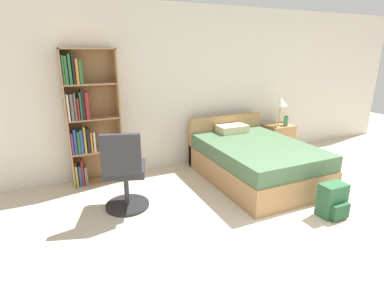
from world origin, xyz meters
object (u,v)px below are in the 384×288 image
Objects in this scene: office_chair at (125,174)px; backpack_green at (333,201)px; bookshelf at (86,118)px; table_lamp at (281,103)px; water_bottle at (286,121)px; nightstand at (277,140)px; bed at (254,160)px.

backpack_green is (2.21, -1.15, -0.29)m from office_chair.
table_lamp is at bearing -3.16° from bookshelf.
office_chair is 2.55× the size of backpack_green.
nightstand is at bearing 125.15° from water_bottle.
backpack_green is at bearing -41.25° from bookshelf.
bookshelf is 4.78× the size of backpack_green.
bed is (2.28, -0.87, -0.69)m from bookshelf.
nightstand is at bearing 16.03° from office_chair.
office_chair is (0.28, -1.03, -0.51)m from bookshelf.
office_chair is 3.18m from nightstand.
table_lamp is at bearing 15.57° from office_chair.
backpack_green is at bearing -81.21° from bed.
bed is 4.72× the size of backpack_green.
bed is at bearing -151.41° from water_bottle.
bed is 1.85× the size of office_chair.
bed is at bearing -146.23° from table_lamp.
office_chair is at bearing -74.79° from bookshelf.
water_bottle is (3.40, -0.26, -0.32)m from bookshelf.
bookshelf is 2.54m from bed.
bed is 3.72× the size of table_lamp.
backpack_green is (2.48, -2.18, -0.80)m from bookshelf.
water_bottle is (0.10, -0.07, -0.33)m from table_lamp.
table_lamp reaches higher than office_chair.
backpack_green is (-0.92, -1.92, -0.48)m from water_bottle.
backpack_green is (-0.82, -2.00, -0.81)m from table_lamp.
office_chair reaches higher than bed.
bookshelf is 3.40m from backpack_green.
water_bottle is at bearing -54.85° from nightstand.
bookshelf reaches higher than backpack_green.
table_lamp is 0.35m from water_bottle.
bed reaches higher than nightstand.
bookshelf reaches higher than office_chair.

